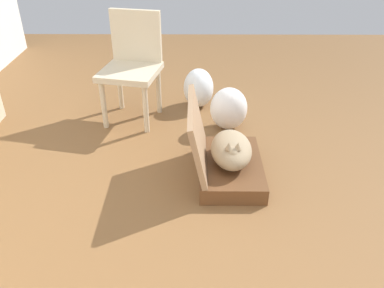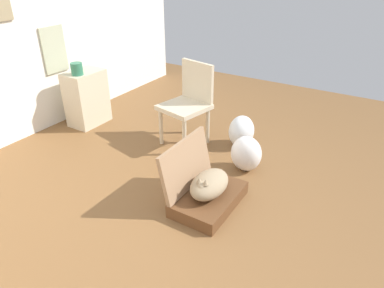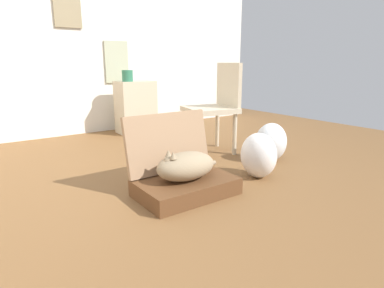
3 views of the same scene
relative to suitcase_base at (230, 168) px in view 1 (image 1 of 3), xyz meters
The scene contains 7 objects.
ground_plane 0.45m from the suitcase_base, 141.43° to the left, with size 7.68×7.68×0.00m, color brown.
suitcase_base is the anchor object (origin of this frame).
suitcase_lid 0.36m from the suitcase_base, 90.00° to the left, with size 0.68×0.44×0.04m, color #9B7756.
cat 0.16m from the suitcase_base, behind, with size 0.52×0.28×0.23m.
plastic_bag_white 0.70m from the suitcase_base, ahead, with size 0.27×0.31×0.37m, color white.
plastic_bag_clear 1.15m from the suitcase_base, 10.91° to the left, with size 0.31×0.28×0.36m, color silver.
chair 1.28m from the suitcase_base, 40.41° to the left, with size 0.56×0.55×0.91m.
Camera 1 is at (-1.95, -0.03, 1.67)m, focal length 37.19 mm.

